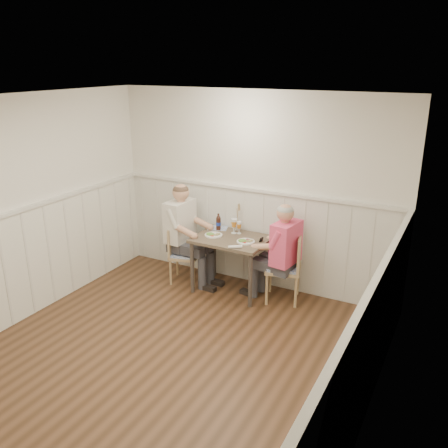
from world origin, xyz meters
name	(u,v)px	position (x,y,z in m)	size (l,w,h in m)	color
ground_plane	(160,366)	(0.00, 0.00, 0.00)	(4.50, 4.50, 0.00)	#422A18
room_shell	(152,224)	(0.00, 0.00, 1.52)	(4.04, 4.54, 2.60)	white
wainscot	(194,278)	(0.00, 0.69, 0.69)	(4.00, 4.49, 1.34)	silver
dining_table	(231,245)	(-0.13, 1.84, 0.65)	(0.94, 0.70, 0.75)	brown
chair_right	(288,265)	(0.63, 1.92, 0.49)	(0.52, 0.52, 0.89)	#A58357
chair_left	(181,252)	(-0.87, 1.77, 0.43)	(0.47, 0.47, 0.79)	#A58357
man_in_pink	(282,262)	(0.58, 1.85, 0.56)	(0.66, 0.46, 1.33)	#3F3F47
diner_cream	(183,240)	(-0.86, 1.81, 0.59)	(0.67, 0.46, 1.41)	#3F3F47
plate_man	(245,241)	(0.10, 1.78, 0.77)	(0.23, 0.23, 0.06)	white
plate_diner	(212,234)	(-0.38, 1.79, 0.77)	(0.23, 0.23, 0.06)	white
beer_glass_a	(239,226)	(-0.11, 2.03, 0.86)	(0.07, 0.07, 0.17)	silver
beer_glass_b	(234,224)	(-0.18, 2.01, 0.89)	(0.08, 0.08, 0.20)	silver
beer_bottle	(218,223)	(-0.42, 2.02, 0.85)	(0.07, 0.07, 0.23)	#311912
rolled_napkin	(235,247)	(0.08, 1.54, 0.77)	(0.16, 0.13, 0.04)	white
grass_vase	(237,217)	(-0.20, 2.14, 0.93)	(0.05, 0.05, 0.40)	silver
gingham_mat	(218,228)	(-0.46, 2.08, 0.75)	(0.31, 0.28, 0.01)	#4E72C3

